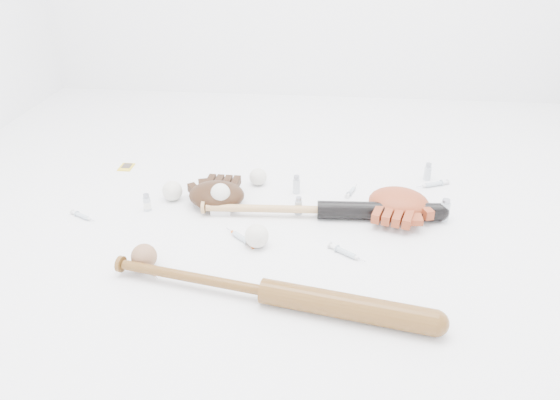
# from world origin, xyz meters

# --- Properties ---
(bat_dark) EXTENTS (0.92, 0.12, 0.07)m
(bat_dark) POSITION_xyz_m (0.17, 0.05, 0.03)
(bat_dark) COLOR black
(bat_dark) RESTS_ON ground
(bat_wood) EXTENTS (1.00, 0.26, 0.07)m
(bat_wood) POSITION_xyz_m (0.03, -0.45, 0.04)
(bat_wood) COLOR brown
(bat_wood) RESTS_ON ground
(glove_dark) EXTENTS (0.26, 0.26, 0.09)m
(glove_dark) POSITION_xyz_m (-0.23, 0.10, 0.05)
(glove_dark) COLOR black
(glove_dark) RESTS_ON ground
(glove_tan) EXTENTS (0.33, 0.33, 0.10)m
(glove_tan) POSITION_xyz_m (0.45, 0.11, 0.05)
(glove_tan) COLOR maroon
(glove_tan) RESTS_ON ground
(trading_card) EXTENTS (0.06, 0.08, 0.00)m
(trading_card) POSITION_xyz_m (-0.69, 0.40, 0.00)
(trading_card) COLOR gold
(trading_card) RESTS_ON ground
(pedestal) EXTENTS (0.08, 0.08, 0.04)m
(pedestal) POSITION_xyz_m (-0.20, 0.06, 0.02)
(pedestal) COLOR white
(pedestal) RESTS_ON ground
(baseball_on_pedestal) EXTENTS (0.07, 0.07, 0.07)m
(baseball_on_pedestal) POSITION_xyz_m (-0.20, 0.06, 0.08)
(baseball_on_pedestal) COLOR silver
(baseball_on_pedestal) RESTS_ON pedestal
(baseball_left) EXTENTS (0.08, 0.08, 0.08)m
(baseball_left) POSITION_xyz_m (-0.41, 0.13, 0.04)
(baseball_left) COLOR silver
(baseball_left) RESTS_ON ground
(baseball_upper) EXTENTS (0.07, 0.07, 0.07)m
(baseball_upper) POSITION_xyz_m (-0.10, 0.29, 0.04)
(baseball_upper) COLOR silver
(baseball_upper) RESTS_ON ground
(baseball_mid) EXTENTS (0.08, 0.08, 0.08)m
(baseball_mid) POSITION_xyz_m (-0.04, -0.16, 0.04)
(baseball_mid) COLOR silver
(baseball_mid) RESTS_ON ground
(baseball_aged) EXTENTS (0.08, 0.08, 0.08)m
(baseball_aged) POSITION_xyz_m (-0.37, -0.32, 0.04)
(baseball_aged) COLOR brown
(baseball_aged) RESTS_ON ground
(syringe_0) EXTENTS (0.10, 0.13, 0.02)m
(syringe_0) POSITION_xyz_m (-0.35, -0.33, 0.01)
(syringe_0) COLOR #ADBCC6
(syringe_0) RESTS_ON ground
(syringe_1) EXTENTS (0.14, 0.13, 0.02)m
(syringe_1) POSITION_xyz_m (-0.10, -0.13, 0.01)
(syringe_1) COLOR #ADBCC6
(syringe_1) RESTS_ON ground
(syringe_2) EXTENTS (0.07, 0.13, 0.02)m
(syringe_2) POSITION_xyz_m (0.28, 0.26, 0.01)
(syringe_2) COLOR #ADBCC6
(syringe_2) RESTS_ON ground
(syringe_3) EXTENTS (0.15, 0.12, 0.02)m
(syringe_3) POSITION_xyz_m (0.26, -0.19, 0.01)
(syringe_3) COLOR #ADBCC6
(syringe_3) RESTS_ON ground
(syringe_4) EXTENTS (0.16, 0.09, 0.02)m
(syringe_4) POSITION_xyz_m (0.62, 0.35, 0.01)
(syringe_4) COLOR #ADBCC6
(syringe_4) RESTS_ON ground
(syringe_5) EXTENTS (0.13, 0.08, 0.02)m
(syringe_5) POSITION_xyz_m (-0.70, -0.04, 0.01)
(syringe_5) COLOR #ADBCC6
(syringe_5) RESTS_ON ground
(vial_0) EXTENTS (0.03, 0.03, 0.08)m
(vial_0) POSITION_xyz_m (0.07, 0.23, 0.04)
(vial_0) COLOR silver
(vial_0) RESTS_ON ground
(vial_1) EXTENTS (0.03, 0.03, 0.07)m
(vial_1) POSITION_xyz_m (0.60, 0.41, 0.04)
(vial_1) COLOR silver
(vial_1) RESTS_ON ground
(vial_2) EXTENTS (0.03, 0.03, 0.07)m
(vial_2) POSITION_xyz_m (0.09, 0.07, 0.03)
(vial_2) COLOR silver
(vial_2) RESTS_ON ground
(vial_3) EXTENTS (0.04, 0.04, 0.08)m
(vial_3) POSITION_xyz_m (0.61, 0.08, 0.04)
(vial_3) COLOR silver
(vial_3) RESTS_ON ground
(vial_4) EXTENTS (0.03, 0.03, 0.07)m
(vial_4) POSITION_xyz_m (-0.48, 0.04, 0.03)
(vial_4) COLOR silver
(vial_4) RESTS_ON ground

